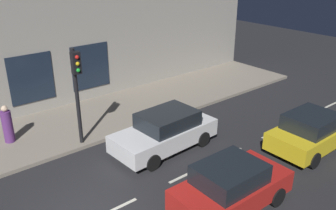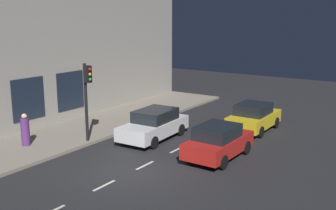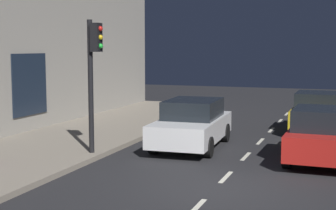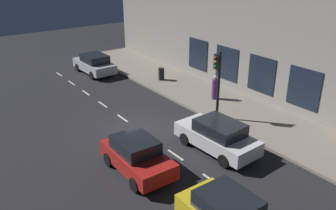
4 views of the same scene
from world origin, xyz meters
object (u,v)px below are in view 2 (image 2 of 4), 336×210
(parked_car_2, at_px, (154,124))
(parked_car_3, at_px, (218,142))
(traffic_light, at_px, (87,90))
(pedestrian_0, at_px, (25,131))
(parked_car_1, at_px, (254,117))

(parked_car_2, relative_size, parked_car_3, 1.14)
(traffic_light, height_order, pedestrian_0, traffic_light)
(parked_car_2, distance_m, pedestrian_0, 6.46)
(traffic_light, xyz_separation_m, parked_car_2, (-2.29, -2.52, -2.01))
(parked_car_2, distance_m, parked_car_3, 4.24)
(parked_car_2, xyz_separation_m, parked_car_3, (-4.17, 0.75, -0.00))
(traffic_light, xyz_separation_m, parked_car_3, (-6.46, -1.76, -2.01))
(parked_car_3, bearing_deg, parked_car_2, 170.61)
(parked_car_3, height_order, pedestrian_0, pedestrian_0)
(pedestrian_0, bearing_deg, parked_car_2, 119.36)
(parked_car_2, height_order, parked_car_3, same)
(parked_car_3, bearing_deg, pedestrian_0, -153.75)
(parked_car_1, bearing_deg, parked_car_2, -129.38)
(traffic_light, bearing_deg, parked_car_1, -130.62)
(parked_car_2, bearing_deg, parked_car_3, 167.13)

